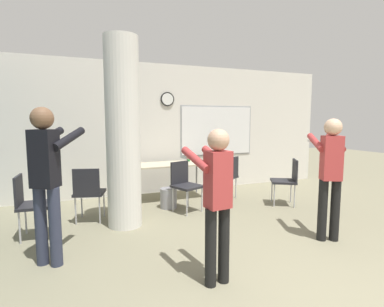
% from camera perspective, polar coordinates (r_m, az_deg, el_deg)
% --- Properties ---
extents(wall_back, '(8.00, 0.15, 2.80)m').
position_cam_1_polar(wall_back, '(6.69, -4.59, 4.67)').
color(wall_back, silver).
rests_on(wall_back, ground_plane).
extents(support_pillar, '(0.50, 0.50, 2.80)m').
position_cam_1_polar(support_pillar, '(4.54, -13.01, 3.68)').
color(support_pillar, silver).
rests_on(support_pillar, ground_plane).
extents(folding_table, '(1.52, 0.72, 0.73)m').
position_cam_1_polar(folding_table, '(6.08, -4.13, -2.38)').
color(folding_table, beige).
rests_on(folding_table, ground_plane).
extents(bottle_on_table, '(0.07, 0.07, 0.22)m').
position_cam_1_polar(bottle_on_table, '(6.36, -0.68, -0.73)').
color(bottle_on_table, '#1E6B2D').
rests_on(bottle_on_table, folding_table).
extents(waste_bin, '(0.30, 0.30, 0.36)m').
position_cam_1_polar(waste_bin, '(5.54, -4.49, -8.47)').
color(waste_bin, gray).
rests_on(waste_bin, ground_plane).
extents(chair_mid_room, '(0.60, 0.60, 0.87)m').
position_cam_1_polar(chair_mid_room, '(5.92, 17.69, -4.51)').
color(chair_mid_room, '#232328').
rests_on(chair_mid_room, ground_plane).
extents(chair_by_left_wall, '(0.47, 0.47, 0.87)m').
position_cam_1_polar(chair_by_left_wall, '(4.64, -28.42, -8.01)').
color(chair_by_left_wall, '#232328').
rests_on(chair_by_left_wall, ground_plane).
extents(chair_table_right, '(0.60, 0.60, 0.87)m').
position_cam_1_polar(chair_table_right, '(6.08, 6.68, -3.97)').
color(chair_table_right, '#232328').
rests_on(chair_table_right, ground_plane).
extents(chair_table_front, '(0.57, 0.57, 0.87)m').
position_cam_1_polar(chair_table_front, '(5.28, -1.42, -5.52)').
color(chair_table_front, '#232328').
rests_on(chair_table_front, ground_plane).
extents(chair_near_pillar, '(0.54, 0.54, 0.87)m').
position_cam_1_polar(chair_near_pillar, '(4.98, -19.09, -6.61)').
color(chair_near_pillar, '#232328').
rests_on(chair_near_pillar, ground_plane).
extents(person_watching_back, '(0.61, 0.70, 1.74)m').
position_cam_1_polar(person_watching_back, '(3.62, -25.92, -3.46)').
color(person_watching_back, '#2D3347').
rests_on(person_watching_back, ground_plane).
extents(person_playing_front, '(0.38, 0.59, 1.52)m').
position_cam_1_polar(person_playing_front, '(2.91, 4.66, -7.70)').
color(person_playing_front, black).
rests_on(person_playing_front, ground_plane).
extents(person_playing_side, '(0.54, 0.68, 1.62)m').
position_cam_1_polar(person_playing_side, '(4.34, 24.81, -2.78)').
color(person_playing_side, black).
rests_on(person_playing_side, ground_plane).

